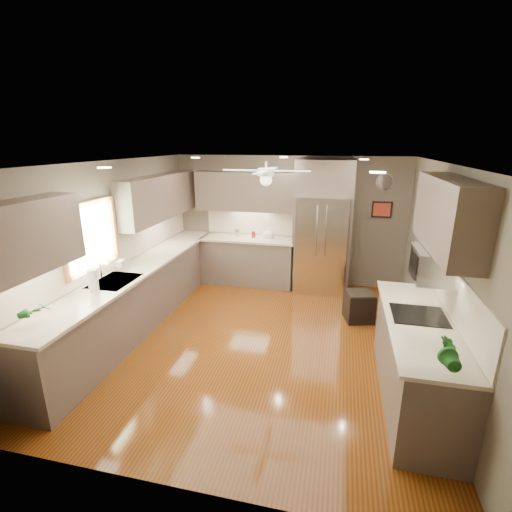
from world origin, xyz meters
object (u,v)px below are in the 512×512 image
at_px(refrigerator, 322,230).
at_px(microwave, 434,265).
at_px(bowl, 268,237).
at_px(stool, 359,306).
at_px(canister_d, 254,234).
at_px(soap_bottle, 122,263).
at_px(potted_plant_left, 36,311).
at_px(canister_b, 237,233).
at_px(potted_plant_right, 448,354).
at_px(paper_towel, 93,281).

height_order(refrigerator, microwave, refrigerator).
bearing_deg(bowl, stool, -35.38).
distance_m(canister_d, soap_bottle, 2.72).
distance_m(potted_plant_left, microwave, 4.20).
relative_size(canister_b, stool, 0.31).
bearing_deg(canister_d, potted_plant_left, -108.09).
relative_size(soap_bottle, potted_plant_right, 0.57).
distance_m(canister_d, refrigerator, 1.35).
distance_m(potted_plant_right, stool, 2.95).
relative_size(canister_b, paper_towel, 0.51).
bearing_deg(refrigerator, potted_plant_right, -72.67).
distance_m(canister_d, stool, 2.51).
bearing_deg(paper_towel, stool, 28.94).
relative_size(canister_b, soap_bottle, 0.76).
xyz_separation_m(soap_bottle, potted_plant_right, (4.01, -1.72, 0.08)).
bearing_deg(microwave, stool, 112.38).
bearing_deg(canister_b, canister_d, -2.11).
bearing_deg(paper_towel, refrigerator, 48.67).
bearing_deg(bowl, refrigerator, -3.31).
distance_m(canister_b, potted_plant_right, 4.97).
xyz_separation_m(potted_plant_left, potted_plant_right, (3.89, 0.04, 0.02)).
relative_size(canister_d, microwave, 0.21).
xyz_separation_m(soap_bottle, refrigerator, (2.79, 2.22, 0.15)).
xyz_separation_m(canister_d, potted_plant_left, (-1.33, -4.06, 0.10)).
height_order(potted_plant_left, potted_plant_right, potted_plant_right).
bearing_deg(canister_b, microwave, -43.14).
height_order(soap_bottle, stool, soap_bottle).
bearing_deg(paper_towel, soap_bottle, 97.94).
relative_size(refrigerator, paper_towel, 7.96).
distance_m(potted_plant_right, microwave, 1.28).
xyz_separation_m(potted_plant_right, bowl, (-2.27, 4.00, -0.15)).
bearing_deg(canister_b, stool, -28.32).
height_order(refrigerator, stool, refrigerator).
height_order(canister_d, refrigerator, refrigerator).
bearing_deg(canister_d, microwave, -46.38).
xyz_separation_m(refrigerator, paper_towel, (-2.67, -3.04, -0.11)).
distance_m(canister_d, bowl, 0.29).
bearing_deg(bowl, soap_bottle, -127.40).
bearing_deg(bowl, canister_b, 176.58).
relative_size(canister_d, refrigerator, 0.05).
xyz_separation_m(potted_plant_right, paper_towel, (-3.90, 0.90, -0.04)).
xyz_separation_m(canister_d, refrigerator, (1.34, -0.09, 0.19)).
xyz_separation_m(canister_d, soap_bottle, (-1.45, -2.30, 0.04)).
bearing_deg(potted_plant_right, paper_towel, 167.04).
bearing_deg(microwave, potted_plant_right, -94.59).
bearing_deg(potted_plant_right, potted_plant_left, -179.46).
bearing_deg(canister_b, soap_bottle, -115.79).
bearing_deg(refrigerator, stool, -59.41).
xyz_separation_m(soap_bottle, bowl, (1.74, 2.28, -0.07)).
bearing_deg(microwave, paper_towel, -175.29).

